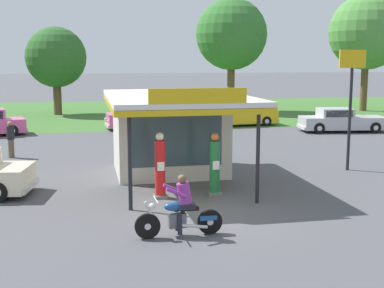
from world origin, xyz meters
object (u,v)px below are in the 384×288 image
at_px(motorcycle_with_rider, 181,211).
at_px(parked_car_back_row_right, 148,117).
at_px(gas_pump_nearside, 160,168).
at_px(roadside_pole_sign, 351,89).
at_px(parked_car_back_row_centre_left, 341,121).
at_px(parked_car_back_row_left, 234,115).
at_px(bystander_strolling_foreground, 11,138).
at_px(gas_pump_offside, 215,167).

bearing_deg(motorcycle_with_rider, parked_car_back_row_right, 85.40).
xyz_separation_m(gas_pump_nearside, roadside_pole_sign, (7.98, 2.77, 2.28)).
xyz_separation_m(parked_car_back_row_centre_left, parked_car_back_row_left, (-5.60, 4.12, 0.08)).
bearing_deg(bystander_strolling_foreground, parked_car_back_row_right, 50.57).
bearing_deg(roadside_pole_sign, parked_car_back_row_centre_left, 64.21).
bearing_deg(parked_car_back_row_right, gas_pump_nearside, -95.53).
relative_size(gas_pump_nearside, parked_car_back_row_left, 0.37).
bearing_deg(roadside_pole_sign, parked_car_back_row_right, 113.82).
bearing_deg(parked_car_back_row_left, gas_pump_nearside, -113.21).
bearing_deg(gas_pump_nearside, parked_car_back_row_left, 66.79).
distance_m(gas_pump_nearside, motorcycle_with_rider, 3.80).
bearing_deg(parked_car_back_row_right, parked_car_back_row_left, 3.76).
relative_size(motorcycle_with_rider, parked_car_back_row_centre_left, 0.41).
distance_m(motorcycle_with_rider, parked_car_back_row_right, 20.94).
height_order(parked_car_back_row_right, roadside_pole_sign, roadside_pole_sign).
height_order(gas_pump_offside, motorcycle_with_rider, gas_pump_offside).
bearing_deg(bystander_strolling_foreground, gas_pump_offside, -48.19).
height_order(parked_car_back_row_centre_left, parked_car_back_row_right, parked_car_back_row_right).
distance_m(gas_pump_offside, motorcycle_with_rider, 4.21).
relative_size(parked_car_back_row_left, bystander_strolling_foreground, 3.42).
bearing_deg(parked_car_back_row_centre_left, parked_car_back_row_left, 143.64).
bearing_deg(parked_car_back_row_right, roadside_pole_sign, -66.18).
bearing_deg(gas_pump_nearside, motorcycle_with_rider, -90.39).
bearing_deg(bystander_strolling_foreground, parked_car_back_row_centre_left, 15.23).
height_order(parked_car_back_row_centre_left, bystander_strolling_foreground, bystander_strolling_foreground).
height_order(gas_pump_nearside, bystander_strolling_foreground, gas_pump_nearside).
height_order(gas_pump_offside, parked_car_back_row_right, gas_pump_offside).
bearing_deg(parked_car_back_row_left, motorcycle_with_rider, -109.47).
height_order(gas_pump_nearside, parked_car_back_row_right, gas_pump_nearside).
bearing_deg(parked_car_back_row_left, parked_car_back_row_right, -176.24).
bearing_deg(gas_pump_offside, gas_pump_nearside, 180.00).
relative_size(parked_car_back_row_right, bystander_strolling_foreground, 3.22).
xyz_separation_m(parked_car_back_row_right, roadside_pole_sign, (6.32, -14.32, 2.53)).
xyz_separation_m(gas_pump_offside, motorcycle_with_rider, (-1.82, -3.79, -0.29)).
bearing_deg(bystander_strolling_foreground, gas_pump_nearside, -55.89).
distance_m(gas_pump_nearside, roadside_pole_sign, 8.75).
distance_m(parked_car_back_row_right, roadside_pole_sign, 15.85).
bearing_deg(parked_car_back_row_centre_left, parked_car_back_row_right, 161.90).
relative_size(motorcycle_with_rider, roadside_pole_sign, 0.47).
relative_size(gas_pump_offside, bystander_strolling_foreground, 1.23).
relative_size(gas_pump_nearside, bystander_strolling_foreground, 1.27).
bearing_deg(gas_pump_nearside, roadside_pole_sign, 19.17).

